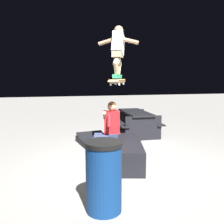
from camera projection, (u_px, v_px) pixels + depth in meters
ground_plane at (125, 167)px, 5.07m from camera, size 40.00×40.00×0.00m
ledge_box_main at (125, 152)px, 5.26m from camera, size 1.77×1.05×0.47m
person_sitting_on_ledge at (107, 127)px, 5.48m from camera, size 0.59×0.79×1.31m
skateboard at (117, 82)px, 5.31m from camera, size 1.01×0.62×0.13m
skater_airborne at (118, 49)px, 5.27m from camera, size 0.62×0.83×1.12m
kicker_ramp at (95, 142)px, 6.80m from camera, size 1.19×0.96×0.35m
picnic_table_back at (135, 119)px, 7.91m from camera, size 1.74×1.39×0.75m
trash_bin at (104, 176)px, 3.34m from camera, size 0.52×0.52×0.98m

